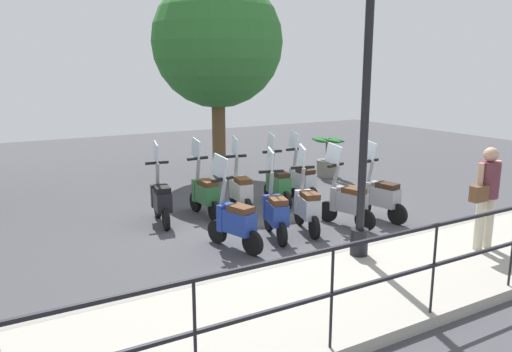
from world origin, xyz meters
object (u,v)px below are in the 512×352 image
scooter_near_3 (275,211)px  scooter_far_2 (241,190)px  scooter_near_0 (380,196)px  scooter_far_1 (278,184)px  scooter_near_2 (307,206)px  pedestrian_with_bag (487,190)px  scooter_far_0 (301,180)px  scooter_far_4 (161,199)px  lamp_post_near (364,128)px  scooter_near_1 (347,201)px  tree_distant (217,43)px  scooter_far_3 (205,193)px  scooter_near_4 (235,221)px  potted_palm (327,160)px

scooter_near_3 → scooter_far_2: same height
scooter_near_0 → scooter_far_1: (1.87, 1.17, 0.00)m
scooter_near_2 → pedestrian_with_bag: bearing=-129.4°
scooter_near_0 → scooter_far_2: (1.76, 2.12, 0.00)m
scooter_near_2 → scooter_far_0: 2.09m
scooter_near_3 → scooter_far_4: size_ratio=1.00×
lamp_post_near → scooter_near_3: 2.31m
scooter_near_0 → scooter_far_0: bearing=5.6°
scooter_near_0 → scooter_near_1: same height
lamp_post_near → tree_distant: 6.94m
scooter_near_0 → scooter_far_3: size_ratio=1.00×
pedestrian_with_bag → scooter_near_1: size_ratio=1.03×
scooter_near_4 → scooter_far_3: same height
potted_palm → scooter_near_0: scooter_near_0 is taller
potted_palm → scooter_near_3: (-3.55, 3.90, 0.04)m
pedestrian_with_bag → potted_palm: 6.17m
scooter_near_3 → scooter_near_4: (-0.13, 0.86, 0.00)m
potted_palm → scooter_far_0: 2.75m
tree_distant → scooter_near_2: bearing=171.9°
scooter_far_1 → scooter_far_2: (-0.11, 0.96, 0.00)m
tree_distant → scooter_far_0: (-3.32, -0.40, -3.05)m
scooter_far_2 → scooter_far_3: bearing=87.3°
scooter_near_1 → scooter_near_2: 0.83m
scooter_far_3 → scooter_far_4: 0.91m
scooter_near_1 → scooter_far_1: bearing=-5.6°
lamp_post_near → scooter_near_2: bearing=-7.5°
lamp_post_near → pedestrian_with_bag: (-0.75, -1.83, -0.99)m
scooter_near_1 → lamp_post_near: bearing=129.8°
scooter_near_4 → scooter_far_4: size_ratio=1.00×
pedestrian_with_bag → scooter_near_3: size_ratio=1.03×
scooter_near_3 → scooter_far_4: 2.27m
pedestrian_with_bag → scooter_near_1: (2.27, 0.80, -0.60)m
tree_distant → scooter_far_4: (-3.33, 2.83, -3.05)m
scooter_near_2 → scooter_near_4: 1.54m
tree_distant → scooter_far_4: bearing=139.6°
tree_distant → scooter_far_1: bearing=175.8°
scooter_near_1 → scooter_far_0: same height
scooter_near_0 → scooter_far_1: 2.20m
scooter_near_3 → scooter_far_3: (1.80, 0.52, 0.00)m
scooter_near_1 → scooter_far_3: 2.77m
scooter_near_0 → scooter_far_4: bearing=53.3°
scooter_near_2 → scooter_far_4: 2.74m
tree_distant → scooter_far_0: 4.53m
scooter_near_2 → scooter_near_3: size_ratio=1.00×
scooter_far_0 → scooter_far_2: 1.60m
pedestrian_with_bag → tree_distant: 7.92m
scooter_near_0 → scooter_far_1: bearing=22.0°
scooter_near_3 → scooter_far_0: size_ratio=1.00×
lamp_post_near → scooter_far_1: bearing=-11.6°
pedestrian_with_bag → tree_distant: (7.47, 0.89, 2.45)m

